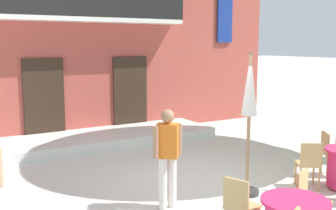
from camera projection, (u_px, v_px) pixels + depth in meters
The scene contains 9 objects.
ground_plane at pixel (204, 182), 8.09m from camera, with size 120.00×120.00×0.00m, color silver.
building_facade at pixel (66, 10), 13.21m from camera, with size 13.00×5.09×7.50m.
entrance_step_platform at pixel (102, 138), 11.25m from camera, with size 6.29×1.91×0.25m, color silver.
cafe_chair_near_tree_0 at pixel (309, 162), 7.59m from camera, with size 0.55×0.55×0.91m.
cafe_chair_near_tree_3 at pixel (330, 151), 8.39m from camera, with size 0.55×0.55×0.91m.
cafe_chair_middle_0 at pixel (309, 198), 5.81m from camera, with size 0.52×0.52×0.91m.
cafe_chair_middle_1 at pixel (240, 204), 5.60m from camera, with size 0.51×0.51×0.91m.
cafe_umbrella at pixel (249, 103), 7.19m from camera, with size 0.44×0.44×2.55m.
pedestrian_mid_plaza at pixel (168, 153), 6.67m from camera, with size 0.53×0.39×1.65m.
Camera 1 is at (-4.58, -6.32, 2.71)m, focal length 43.92 mm.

